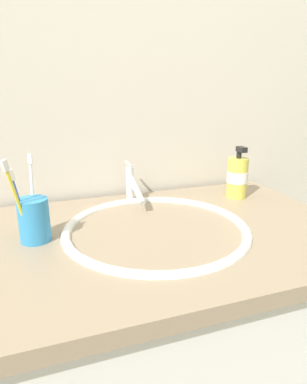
{
  "coord_description": "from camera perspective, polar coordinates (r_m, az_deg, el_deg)",
  "views": [
    {
      "loc": [
        -0.27,
        -0.73,
        1.21
      ],
      "look_at": [
        0.0,
        0.04,
        0.95
      ],
      "focal_mm": 31.63,
      "sensor_mm": 36.0,
      "label": 1
    }
  ],
  "objects": [
    {
      "name": "tiled_wall_back",
      "position": [
        1.12,
        -5.79,
        16.95
      ],
      "size": [
        2.2,
        0.04,
        2.4
      ],
      "primitive_type": "cube",
      "color": "beige",
      "rests_on": "ground"
    },
    {
      "name": "vanity_counter",
      "position": [
        1.1,
        0.63,
        -27.49
      ],
      "size": [
        1.0,
        0.64,
        0.86
      ],
      "color": "silver",
      "rests_on": "ground"
    },
    {
      "name": "sink_basin",
      "position": [
        0.88,
        0.66,
        -8.91
      ],
      "size": [
        0.47,
        0.47,
        0.12
      ],
      "color": "white",
      "rests_on": "vanity_counter"
    },
    {
      "name": "faucet",
      "position": [
        1.04,
        -3.44,
        1.17
      ],
      "size": [
        0.02,
        0.17,
        0.12
      ],
      "color": "silver",
      "rests_on": "sink_basin"
    },
    {
      "name": "toothbrush_cup",
      "position": [
        0.83,
        -19.48,
        -4.48
      ],
      "size": [
        0.07,
        0.07,
        0.1
      ],
      "primitive_type": "cylinder",
      "color": "#338CCC",
      "rests_on": "vanity_counter"
    },
    {
      "name": "toothbrush_white",
      "position": [
        0.85,
        -19.8,
        0.35
      ],
      "size": [
        0.02,
        0.06,
        0.19
      ],
      "color": "white",
      "rests_on": "toothbrush_cup"
    },
    {
      "name": "toothbrush_yellow",
      "position": [
        0.78,
        -22.1,
        -0.95
      ],
      "size": [
        0.05,
        0.05,
        0.2
      ],
      "color": "yellow",
      "rests_on": "toothbrush_cup"
    },
    {
      "name": "toothbrush_blue",
      "position": [
        0.81,
        -21.74,
        -1.44
      ],
      "size": [
        0.04,
        0.03,
        0.17
      ],
      "color": "blue",
      "rests_on": "toothbrush_cup"
    },
    {
      "name": "soap_dispenser",
      "position": [
        1.12,
        13.95,
        2.48
      ],
      "size": [
        0.07,
        0.07,
        0.17
      ],
      "color": "#DBCC4C",
      "rests_on": "vanity_counter"
    }
  ]
}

